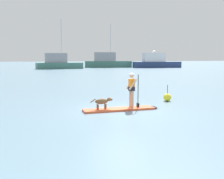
{
  "coord_description": "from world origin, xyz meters",
  "views": [
    {
      "loc": [
        -4.43,
        -11.71,
        2.5
      ],
      "look_at": [
        0.0,
        1.0,
        0.9
      ],
      "focal_mm": 42.21,
      "sensor_mm": 36.0,
      "label": 1
    }
  ],
  "objects_px": {
    "paddleboard": "(123,109)",
    "moored_boat_starboard": "(156,62)",
    "moored_boat_center": "(58,63)",
    "dog": "(103,102)",
    "marker_buoy": "(167,97)",
    "moored_boat_far_starboard": "(107,62)",
    "person_paddler": "(132,88)"
  },
  "relations": [
    {
      "from": "paddleboard",
      "to": "dog",
      "type": "height_order",
      "value": "dog"
    },
    {
      "from": "moored_boat_center",
      "to": "dog",
      "type": "bearing_deg",
      "value": -95.56
    },
    {
      "from": "moored_boat_starboard",
      "to": "paddleboard",
      "type": "bearing_deg",
      "value": -120.12
    },
    {
      "from": "paddleboard",
      "to": "moored_boat_starboard",
      "type": "distance_m",
      "value": 59.21
    },
    {
      "from": "person_paddler",
      "to": "dog",
      "type": "relative_size",
      "value": 1.54
    },
    {
      "from": "person_paddler",
      "to": "moored_boat_center",
      "type": "relative_size",
      "value": 0.14
    },
    {
      "from": "moored_boat_far_starboard",
      "to": "marker_buoy",
      "type": "distance_m",
      "value": 56.95
    },
    {
      "from": "person_paddler",
      "to": "moored_boat_starboard",
      "type": "distance_m",
      "value": 58.99
    },
    {
      "from": "moored_boat_center",
      "to": "moored_boat_far_starboard",
      "type": "bearing_deg",
      "value": 18.47
    },
    {
      "from": "paddleboard",
      "to": "moored_boat_center",
      "type": "xyz_separation_m",
      "value": [
        4.02,
        52.09,
        1.35
      ]
    },
    {
      "from": "moored_boat_far_starboard",
      "to": "marker_buoy",
      "type": "bearing_deg",
      "value": -104.64
    },
    {
      "from": "dog",
      "to": "moored_boat_far_starboard",
      "type": "height_order",
      "value": "moored_boat_far_starboard"
    },
    {
      "from": "paddleboard",
      "to": "dog",
      "type": "distance_m",
      "value": 1.12
    },
    {
      "from": "dog",
      "to": "moored_boat_starboard",
      "type": "bearing_deg",
      "value": 59.0
    },
    {
      "from": "dog",
      "to": "moored_boat_starboard",
      "type": "distance_m",
      "value": 59.71
    },
    {
      "from": "person_paddler",
      "to": "moored_boat_starboard",
      "type": "bearing_deg",
      "value": 60.25
    },
    {
      "from": "paddleboard",
      "to": "dog",
      "type": "xyz_separation_m",
      "value": [
        -1.04,
        0.03,
        0.41
      ]
    },
    {
      "from": "moored_boat_center",
      "to": "marker_buoy",
      "type": "bearing_deg",
      "value": -90.7
    },
    {
      "from": "dog",
      "to": "moored_boat_starboard",
      "type": "relative_size",
      "value": 0.09
    },
    {
      "from": "dog",
      "to": "moored_boat_far_starboard",
      "type": "bearing_deg",
      "value": 71.61
    },
    {
      "from": "paddleboard",
      "to": "moored_boat_center",
      "type": "distance_m",
      "value": 52.26
    },
    {
      "from": "person_paddler",
      "to": "marker_buoy",
      "type": "distance_m",
      "value": 3.48
    },
    {
      "from": "person_paddler",
      "to": "moored_boat_center",
      "type": "height_order",
      "value": "moored_boat_center"
    },
    {
      "from": "moored_boat_starboard",
      "to": "dog",
      "type": "bearing_deg",
      "value": -121.0
    },
    {
      "from": "dog",
      "to": "moored_boat_center",
      "type": "relative_size",
      "value": 0.09
    },
    {
      "from": "moored_boat_center",
      "to": "moored_boat_far_starboard",
      "type": "height_order",
      "value": "moored_boat_center"
    },
    {
      "from": "moored_boat_center",
      "to": "marker_buoy",
      "type": "xyz_separation_m",
      "value": [
        -0.62,
        -50.49,
        -1.17
      ]
    },
    {
      "from": "person_paddler",
      "to": "marker_buoy",
      "type": "xyz_separation_m",
      "value": [
        2.97,
        1.61,
        -0.85
      ]
    },
    {
      "from": "person_paddler",
      "to": "dog",
      "type": "height_order",
      "value": "person_paddler"
    },
    {
      "from": "dog",
      "to": "moored_boat_center",
      "type": "bearing_deg",
      "value": 84.44
    },
    {
      "from": "moored_boat_far_starboard",
      "to": "moored_boat_center",
      "type": "bearing_deg",
      "value": -161.53
    },
    {
      "from": "dog",
      "to": "moored_boat_starboard",
      "type": "xyz_separation_m",
      "value": [
        30.75,
        51.17,
        0.99
      ]
    }
  ]
}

